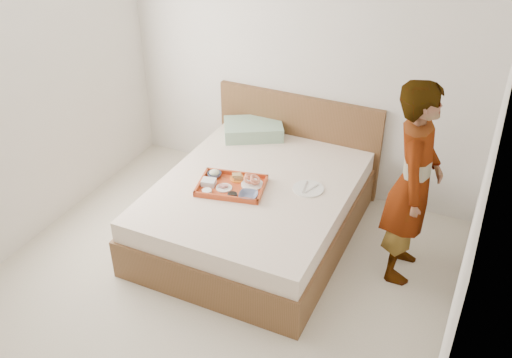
{
  "coord_description": "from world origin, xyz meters",
  "views": [
    {
      "loc": [
        1.73,
        -2.66,
        3.15
      ],
      "look_at": [
        0.07,
        0.9,
        0.65
      ],
      "focal_mm": 39.92,
      "sensor_mm": 36.0,
      "label": 1
    }
  ],
  "objects_px": {
    "bed": "(256,209)",
    "tray": "(232,186)",
    "person": "(413,184)",
    "dinner_plate": "(308,189)"
  },
  "relations": [
    {
      "from": "tray",
      "to": "dinner_plate",
      "type": "xyz_separation_m",
      "value": [
        0.59,
        0.26,
        -0.02
      ]
    },
    {
      "from": "bed",
      "to": "tray",
      "type": "bearing_deg",
      "value": -136.99
    },
    {
      "from": "bed",
      "to": "person",
      "type": "height_order",
      "value": "person"
    },
    {
      "from": "bed",
      "to": "dinner_plate",
      "type": "distance_m",
      "value": 0.52
    },
    {
      "from": "bed",
      "to": "person",
      "type": "bearing_deg",
      "value": 3.81
    },
    {
      "from": "bed",
      "to": "dinner_plate",
      "type": "height_order",
      "value": "dinner_plate"
    },
    {
      "from": "bed",
      "to": "tray",
      "type": "xyz_separation_m",
      "value": [
        -0.15,
        -0.14,
        0.29
      ]
    },
    {
      "from": "tray",
      "to": "person",
      "type": "relative_size",
      "value": 0.33
    },
    {
      "from": "tray",
      "to": "dinner_plate",
      "type": "relative_size",
      "value": 2.11
    },
    {
      "from": "dinner_plate",
      "to": "person",
      "type": "relative_size",
      "value": 0.16
    }
  ]
}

